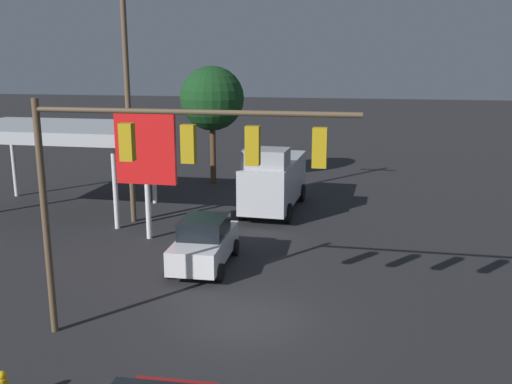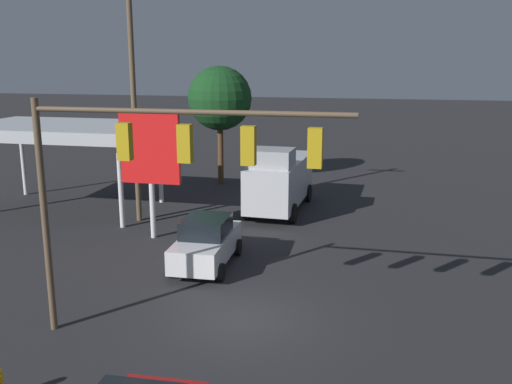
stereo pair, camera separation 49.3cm
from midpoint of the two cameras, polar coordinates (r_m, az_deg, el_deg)
name	(u,v)px [view 2 (the right image)]	position (r m, az deg, el deg)	size (l,w,h in m)	color
ground_plane	(242,318)	(18.07, -0.61, -12.52)	(200.00, 200.00, 0.00)	#262628
traffic_signal_assembly	(160,161)	(15.26, -8.67, 3.06)	(8.78, 0.43, 6.81)	brown
utility_pole	(133,96)	(27.83, -11.65, 9.40)	(2.40, 0.26, 11.63)	brown
gas_station_canopy	(63,131)	(31.17, -18.27, 5.82)	(9.71, 6.18, 4.53)	#B2B7BC
price_sign	(150,152)	(25.15, -9.99, 4.00)	(2.70, 0.27, 5.63)	silver
delivery_truck	(279,179)	(29.72, 2.82, 1.28)	(2.77, 6.89, 3.58)	silver
sedan_waiting	(206,242)	(22.08, -4.34, -5.01)	(2.16, 4.45, 1.93)	silver
street_tree	(220,99)	(36.04, -3.25, 9.30)	(3.99, 3.99, 7.40)	#4C331E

